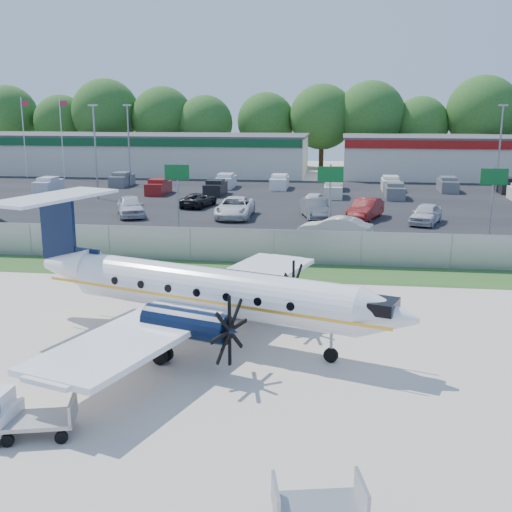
# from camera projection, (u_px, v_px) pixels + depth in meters

# --- Properties ---
(ground) EXTENTS (170.00, 170.00, 0.00)m
(ground) POSITION_uv_depth(u_px,v_px,m) (235.00, 352.00, 24.00)
(ground) COLOR beige
(ground) RESTS_ON ground
(grass_verge) EXTENTS (170.00, 4.00, 0.02)m
(grass_verge) POSITION_uv_depth(u_px,v_px,m) (270.00, 272.00, 35.58)
(grass_verge) COLOR #2D561E
(grass_verge) RESTS_ON ground
(access_road) EXTENTS (170.00, 8.00, 0.02)m
(access_road) POSITION_uv_depth(u_px,v_px,m) (282.00, 245.00, 42.33)
(access_road) COLOR black
(access_road) RESTS_ON ground
(parking_lot) EXTENTS (170.00, 32.00, 0.02)m
(parking_lot) POSITION_uv_depth(u_px,v_px,m) (302.00, 200.00, 62.59)
(parking_lot) COLOR black
(parking_lot) RESTS_ON ground
(perimeter_fence) EXTENTS (120.00, 0.06, 1.99)m
(perimeter_fence) POSITION_uv_depth(u_px,v_px,m) (274.00, 246.00, 37.28)
(perimeter_fence) COLOR gray
(perimeter_fence) RESTS_ON ground
(building_west) EXTENTS (46.40, 12.40, 5.24)m
(building_west) POSITION_uv_depth(u_px,v_px,m) (134.00, 154.00, 86.28)
(building_west) COLOR beige
(building_west) RESTS_ON ground
(sign_left) EXTENTS (1.80, 0.26, 5.00)m
(sign_left) POSITION_uv_depth(u_px,v_px,m) (177.00, 182.00, 46.30)
(sign_left) COLOR gray
(sign_left) RESTS_ON ground
(sign_mid) EXTENTS (1.80, 0.26, 5.00)m
(sign_mid) POSITION_uv_depth(u_px,v_px,m) (330.00, 184.00, 44.88)
(sign_mid) COLOR gray
(sign_mid) RESTS_ON ground
(sign_right) EXTENTS (1.80, 0.26, 5.00)m
(sign_right) POSITION_uv_depth(u_px,v_px,m) (493.00, 187.00, 43.47)
(sign_right) COLOR gray
(sign_right) RESTS_ON ground
(flagpole_west) EXTENTS (1.06, 0.12, 10.00)m
(flagpole_west) POSITION_uv_depth(u_px,v_px,m) (24.00, 133.00, 80.39)
(flagpole_west) COLOR white
(flagpole_west) RESTS_ON ground
(flagpole_east) EXTENTS (1.06, 0.12, 10.00)m
(flagpole_east) POSITION_uv_depth(u_px,v_px,m) (62.00, 133.00, 79.75)
(flagpole_east) COLOR white
(flagpole_east) RESTS_ON ground
(light_pole_nw) EXTENTS (0.90, 0.35, 9.09)m
(light_pole_nw) POSITION_uv_depth(u_px,v_px,m) (95.00, 145.00, 62.03)
(light_pole_nw) COLOR gray
(light_pole_nw) RESTS_ON ground
(light_pole_sw) EXTENTS (0.90, 0.35, 9.09)m
(light_pole_sw) POSITION_uv_depth(u_px,v_px,m) (129.00, 140.00, 71.68)
(light_pole_sw) COLOR gray
(light_pole_sw) RESTS_ON ground
(light_pole_se) EXTENTS (0.90, 0.35, 9.09)m
(light_pole_se) POSITION_uv_depth(u_px,v_px,m) (500.00, 142.00, 66.53)
(light_pole_se) COLOR gray
(light_pole_se) RESTS_ON ground
(tree_line) EXTENTS (112.00, 6.00, 14.00)m
(tree_line) POSITION_uv_depth(u_px,v_px,m) (316.00, 167.00, 95.39)
(tree_line) COLOR #255519
(tree_line) RESTS_ON ground
(aircraft) EXTENTS (17.14, 16.71, 5.26)m
(aircraft) POSITION_uv_depth(u_px,v_px,m) (203.00, 290.00, 24.89)
(aircraft) COLOR white
(aircraft) RESTS_ON ground
(baggage_cart_near) EXTENTS (2.27, 1.69, 1.07)m
(baggage_cart_near) POSITION_uv_depth(u_px,v_px,m) (38.00, 419.00, 17.87)
(baggage_cart_near) COLOR gray
(baggage_cart_near) RESTS_ON ground
(baggage_cart_far) EXTENTS (2.21, 1.59, 1.05)m
(baggage_cart_far) POSITION_uv_depth(u_px,v_px,m) (319.00, 506.00, 14.00)
(baggage_cart_far) COLOR gray
(baggage_cart_far) RESTS_ON ground
(cone_starboard_wing) EXTENTS (0.35, 0.35, 0.50)m
(cone_starboard_wing) POSITION_uv_depth(u_px,v_px,m) (305.00, 260.00, 37.32)
(cone_starboard_wing) COLOR #DA4C06
(cone_starboard_wing) RESTS_ON ground
(road_car_mid) EXTENTS (5.25, 2.83, 1.64)m
(road_car_mid) POSITION_uv_depth(u_px,v_px,m) (334.00, 241.00, 43.76)
(road_car_mid) COLOR beige
(road_car_mid) RESTS_ON ground
(parked_car_a) EXTENTS (3.85, 5.45, 1.72)m
(parked_car_a) POSITION_uv_depth(u_px,v_px,m) (131.00, 216.00, 53.23)
(parked_car_a) COLOR silver
(parked_car_a) RESTS_ON ground
(parked_car_b) EXTENTS (2.88, 6.06, 1.67)m
(parked_car_b) POSITION_uv_depth(u_px,v_px,m) (235.00, 217.00, 52.72)
(parked_car_b) COLOR silver
(parked_car_b) RESTS_ON ground
(parked_car_c) EXTENTS (2.80, 5.08, 1.59)m
(parked_car_c) POSITION_uv_depth(u_px,v_px,m) (314.00, 218.00, 52.52)
(parked_car_c) COLOR #595B5E
(parked_car_c) RESTS_ON ground
(parked_car_d) EXTENTS (3.28, 5.34, 1.66)m
(parked_car_d) POSITION_uv_depth(u_px,v_px,m) (365.00, 219.00, 52.08)
(parked_car_d) COLOR maroon
(parked_car_d) RESTS_ON ground
(parked_car_e) EXTENTS (3.30, 5.01, 1.58)m
(parked_car_e) POSITION_uv_depth(u_px,v_px,m) (425.00, 224.00, 49.91)
(parked_car_e) COLOR silver
(parked_car_e) RESTS_ON ground
(parked_car_f) EXTENTS (3.05, 4.97, 1.28)m
(parked_car_f) POSITION_uv_depth(u_px,v_px,m) (199.00, 207.00, 58.18)
(parked_car_f) COLOR black
(parked_car_f) RESTS_ON ground
(parked_car_g) EXTENTS (2.41, 4.43, 1.43)m
(parked_car_g) POSITION_uv_depth(u_px,v_px,m) (315.00, 208.00, 57.71)
(parked_car_g) COLOR silver
(parked_car_g) RESTS_ON ground
(far_parking_rows) EXTENTS (56.00, 10.00, 1.60)m
(far_parking_rows) POSITION_uv_depth(u_px,v_px,m) (305.00, 193.00, 67.41)
(far_parking_rows) COLOR gray
(far_parking_rows) RESTS_ON ground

